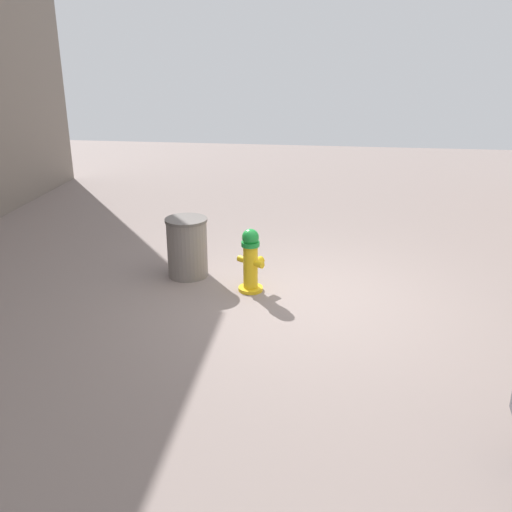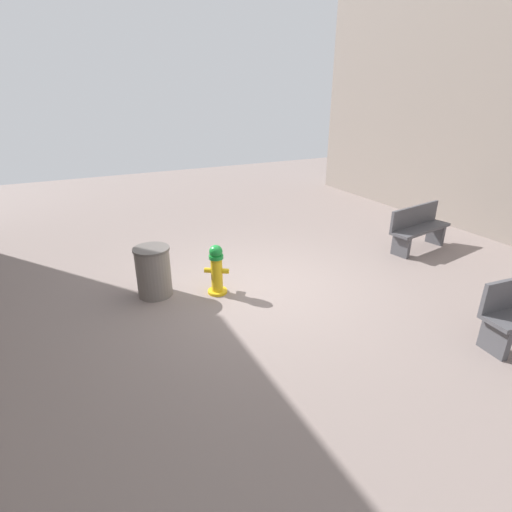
% 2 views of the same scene
% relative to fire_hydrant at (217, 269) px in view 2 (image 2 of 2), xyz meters
% --- Properties ---
extents(ground_plane, '(23.40, 23.40, 0.00)m').
position_rel_fire_hydrant_xyz_m(ground_plane, '(-0.74, 0.19, -0.44)').
color(ground_plane, gray).
extents(fire_hydrant, '(0.40, 0.39, 0.88)m').
position_rel_fire_hydrant_xyz_m(fire_hydrant, '(0.00, 0.00, 0.00)').
color(fire_hydrant, gold).
rests_on(fire_hydrant, ground_plane).
extents(bench_near, '(1.64, 0.68, 0.95)m').
position_rel_fire_hydrant_xyz_m(bench_near, '(-4.67, 0.05, 0.05)').
color(bench_near, '#4C4C51').
rests_on(bench_near, ground_plane).
extents(trash_bin, '(0.60, 0.60, 0.86)m').
position_rel_fire_hydrant_xyz_m(trash_bin, '(0.97, -0.41, -0.01)').
color(trash_bin, slate).
rests_on(trash_bin, ground_plane).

